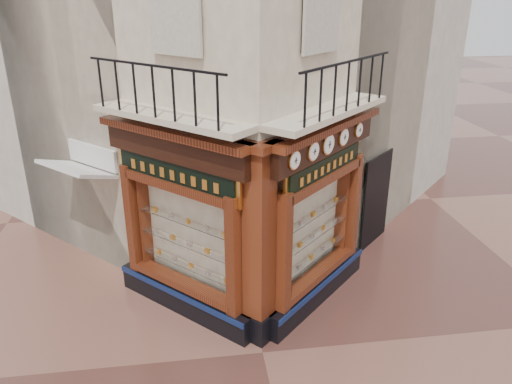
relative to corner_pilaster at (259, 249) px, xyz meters
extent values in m
plane|color=#492922|center=(0.00, -0.50, -1.95)|extent=(80.00, 80.00, 0.00)
cube|color=beige|center=(0.00, 5.66, 4.05)|extent=(11.31, 11.31, 12.00)
cube|color=beige|center=(-2.47, 8.13, 3.55)|extent=(11.31, 11.31, 11.00)
cube|color=beige|center=(2.47, 8.13, 3.55)|extent=(11.31, 11.31, 11.00)
cube|color=black|center=(-1.44, 1.04, -1.67)|extent=(2.72, 2.72, 0.55)
cube|color=#0D1A42|center=(-1.57, 0.91, -1.46)|extent=(2.50, 2.50, 0.12)
cube|color=#37140A|center=(-0.45, 0.05, -0.17)|extent=(0.37, 0.37, 2.45)
cube|color=#37140A|center=(-2.43, 2.03, -0.17)|extent=(0.37, 0.37, 2.45)
cube|color=beige|center=(-1.20, 1.27, -0.20)|extent=(1.80, 1.80, 2.10)
cube|color=black|center=(-1.42, 1.05, 1.65)|extent=(2.69, 2.69, 0.50)
cube|color=#37140A|center=(-1.47, 1.00, 1.96)|extent=(2.86, 2.86, 0.14)
cube|color=black|center=(1.44, 1.04, -1.67)|extent=(2.72, 2.72, 0.55)
cube|color=#0D1A42|center=(1.57, 0.91, -1.46)|extent=(2.50, 2.50, 0.12)
cube|color=#37140A|center=(0.45, 0.05, -0.17)|extent=(0.37, 0.37, 2.45)
cube|color=#37140A|center=(2.43, 2.03, -0.17)|extent=(0.37, 0.37, 2.45)
cube|color=beige|center=(1.20, 1.27, -0.20)|extent=(1.80, 1.80, 2.10)
cube|color=black|center=(1.42, 1.05, 1.65)|extent=(2.69, 2.69, 0.50)
cube|color=#37140A|center=(1.47, 1.00, 1.96)|extent=(2.86, 2.86, 0.14)
cube|color=black|center=(0.00, 0.00, -1.67)|extent=(0.78, 0.78, 0.55)
cube|color=#37140A|center=(0.00, 0.00, 0.25)|extent=(0.64, 0.64, 3.50)
cube|color=#37140A|center=(0.00, 0.00, 1.96)|extent=(0.85, 0.85, 0.14)
cube|color=beige|center=(-1.48, 0.99, 2.25)|extent=(2.97, 2.97, 0.12)
cube|color=black|center=(-1.72, 0.76, 3.20)|extent=(2.36, 2.36, 0.04)
cube|color=beige|center=(1.48, 0.99, 2.25)|extent=(2.97, 2.97, 0.12)
cube|color=black|center=(1.72, 0.76, 3.20)|extent=(2.36, 2.36, 0.04)
cylinder|color=#C98843|center=(0.60, 0.01, 1.67)|extent=(0.28, 0.28, 0.35)
cylinder|color=white|center=(0.62, -0.01, 1.67)|extent=(0.22, 0.22, 0.30)
cube|color=black|center=(0.63, -0.02, 1.67)|extent=(0.02, 0.02, 0.12)
cube|color=black|center=(0.63, -0.02, 1.67)|extent=(0.07, 0.07, 0.01)
cylinder|color=#C98843|center=(1.04, 0.45, 1.67)|extent=(0.30, 0.30, 0.37)
cylinder|color=white|center=(1.07, 0.43, 1.67)|extent=(0.24, 0.24, 0.32)
cube|color=black|center=(1.08, 0.42, 1.67)|extent=(0.02, 0.02, 0.12)
cube|color=black|center=(1.08, 0.42, 1.67)|extent=(0.07, 0.07, 0.01)
cylinder|color=#C98843|center=(1.43, 0.84, 1.67)|extent=(0.33, 0.33, 0.41)
cylinder|color=white|center=(1.45, 0.82, 1.67)|extent=(0.27, 0.27, 0.36)
cube|color=black|center=(1.47, 0.81, 1.67)|extent=(0.02, 0.02, 0.14)
cube|color=black|center=(1.47, 0.81, 1.67)|extent=(0.08, 0.08, 0.01)
cylinder|color=#C98843|center=(1.86, 1.27, 1.67)|extent=(0.30, 0.30, 0.37)
cylinder|color=white|center=(1.89, 1.25, 1.67)|extent=(0.24, 0.24, 0.32)
cube|color=black|center=(1.90, 1.24, 1.67)|extent=(0.02, 0.02, 0.12)
cube|color=black|center=(1.90, 1.24, 1.67)|extent=(0.07, 0.07, 0.01)
cylinder|color=#C98843|center=(2.33, 1.74, 1.67)|extent=(0.25, 0.25, 0.31)
cylinder|color=white|center=(2.36, 1.72, 1.67)|extent=(0.20, 0.20, 0.27)
cube|color=black|center=(2.37, 1.71, 1.67)|extent=(0.02, 0.02, 0.10)
cube|color=black|center=(2.37, 1.71, 1.67)|extent=(0.06, 0.06, 0.01)
cube|color=gold|center=(-1.45, 1.03, 1.15)|extent=(2.29, 2.29, 0.61)
cube|color=black|center=(-1.48, 1.00, 1.15)|extent=(2.13, 2.13, 0.46)
cube|color=gold|center=(1.45, 1.03, 1.15)|extent=(2.05, 2.05, 0.55)
cube|color=black|center=(1.48, 1.00, 1.15)|extent=(1.91, 1.91, 0.41)
camera|label=1|loc=(-1.18, -7.93, 4.41)|focal=35.00mm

